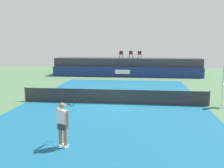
{
  "coord_description": "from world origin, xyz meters",
  "views": [
    {
      "loc": [
        1.87,
        -16.61,
        3.99
      ],
      "look_at": [
        -0.34,
        2.0,
        1.0
      ],
      "focal_mm": 40.83,
      "sensor_mm": 36.0,
      "label": 1
    }
  ],
  "objects_px": {
    "spectator_chair_far_left": "(121,54)",
    "spectator_chair_center": "(140,54)",
    "tennis_player": "(63,123)",
    "net_post_near": "(25,94)",
    "tennis_ball": "(126,86)",
    "spectator_chair_left": "(131,54)",
    "net_post_far": "(209,98)"
  },
  "relations": [
    {
      "from": "spectator_chair_far_left",
      "to": "spectator_chair_left",
      "type": "distance_m",
      "value": 1.26
    },
    {
      "from": "spectator_chair_center",
      "to": "tennis_player",
      "type": "height_order",
      "value": "spectator_chair_center"
    },
    {
      "from": "net_post_far",
      "to": "tennis_player",
      "type": "bearing_deg",
      "value": -134.43
    },
    {
      "from": "spectator_chair_center",
      "to": "tennis_ball",
      "type": "height_order",
      "value": "spectator_chair_center"
    },
    {
      "from": "spectator_chair_center",
      "to": "tennis_player",
      "type": "relative_size",
      "value": 0.5
    },
    {
      "from": "net_post_near",
      "to": "spectator_chair_left",
      "type": "bearing_deg",
      "value": 66.78
    },
    {
      "from": "spectator_chair_far_left",
      "to": "spectator_chair_center",
      "type": "distance_m",
      "value": 2.26
    },
    {
      "from": "spectator_chair_center",
      "to": "tennis_player",
      "type": "distance_m",
      "value": 22.72
    },
    {
      "from": "net_post_near",
      "to": "net_post_far",
      "type": "xyz_separation_m",
      "value": [
        12.4,
        0.0,
        0.0
      ]
    },
    {
      "from": "spectator_chair_center",
      "to": "tennis_ball",
      "type": "xyz_separation_m",
      "value": [
        -1.15,
        -7.86,
        -2.66
      ]
    },
    {
      "from": "net_post_far",
      "to": "tennis_player",
      "type": "relative_size",
      "value": 0.56
    },
    {
      "from": "tennis_player",
      "to": "spectator_chair_far_left",
      "type": "bearing_deg",
      "value": 89.03
    },
    {
      "from": "net_post_near",
      "to": "tennis_player",
      "type": "bearing_deg",
      "value": -55.74
    },
    {
      "from": "spectator_chair_center",
      "to": "net_post_far",
      "type": "relative_size",
      "value": 0.89
    },
    {
      "from": "tennis_ball",
      "to": "tennis_player",
      "type": "bearing_deg",
      "value": -95.85
    },
    {
      "from": "spectator_chair_center",
      "to": "net_post_near",
      "type": "xyz_separation_m",
      "value": [
        -7.73,
        -15.03,
        -2.19
      ]
    },
    {
      "from": "spectator_chair_far_left",
      "to": "net_post_far",
      "type": "distance_m",
      "value": 16.73
    },
    {
      "from": "tennis_player",
      "to": "tennis_ball",
      "type": "bearing_deg",
      "value": 84.15
    },
    {
      "from": "net_post_near",
      "to": "net_post_far",
      "type": "bearing_deg",
      "value": 0.0
    },
    {
      "from": "spectator_chair_far_left",
      "to": "net_post_far",
      "type": "bearing_deg",
      "value": -65.29
    },
    {
      "from": "net_post_near",
      "to": "tennis_player",
      "type": "relative_size",
      "value": 0.56
    },
    {
      "from": "spectator_chair_left",
      "to": "tennis_ball",
      "type": "bearing_deg",
      "value": -90.47
    },
    {
      "from": "spectator_chair_left",
      "to": "spectator_chair_center",
      "type": "xyz_separation_m",
      "value": [
        1.08,
        -0.47,
        0.0
      ]
    },
    {
      "from": "tennis_player",
      "to": "tennis_ball",
      "type": "relative_size",
      "value": 26.03
    },
    {
      "from": "spectator_chair_left",
      "to": "tennis_player",
      "type": "distance_m",
      "value": 23.08
    },
    {
      "from": "spectator_chair_left",
      "to": "spectator_chair_far_left",
      "type": "bearing_deg",
      "value": -159.91
    },
    {
      "from": "spectator_chair_far_left",
      "to": "spectator_chair_center",
      "type": "xyz_separation_m",
      "value": [
        2.26,
        -0.03,
        0.0
      ]
    },
    {
      "from": "net_post_far",
      "to": "tennis_ball",
      "type": "xyz_separation_m",
      "value": [
        -5.82,
        7.17,
        -0.46
      ]
    },
    {
      "from": "spectator_chair_left",
      "to": "tennis_player",
      "type": "xyz_separation_m",
      "value": [
        -1.57,
        -22.97,
        -1.73
      ]
    },
    {
      "from": "net_post_far",
      "to": "tennis_ball",
      "type": "bearing_deg",
      "value": 129.04
    },
    {
      "from": "spectator_chair_center",
      "to": "net_post_far",
      "type": "bearing_deg",
      "value": -72.74
    },
    {
      "from": "spectator_chair_left",
      "to": "net_post_far",
      "type": "xyz_separation_m",
      "value": [
        5.75,
        -15.5,
        -2.19
      ]
    }
  ]
}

